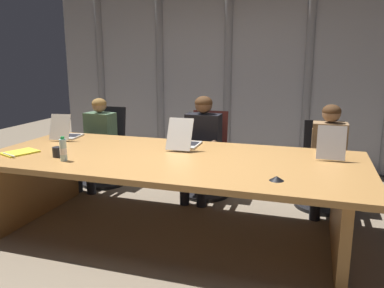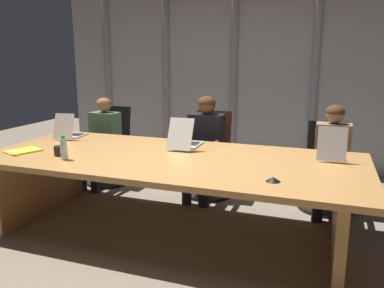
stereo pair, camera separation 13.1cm
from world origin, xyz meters
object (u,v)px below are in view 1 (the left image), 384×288
office_chair_center (323,175)px  person_left_mid (201,140)px  spiral_notepad (20,153)px  laptop_left_mid (185,141)px  laptop_center (330,151)px  office_chair_left_mid (207,163)px  conference_mic_left_side (277,178)px  person_left_end (96,137)px  office_chair_left_end (105,155)px  water_bottle_primary (63,150)px  person_center (329,152)px  laptop_left_end (66,133)px  coffee_mug_near (58,152)px

office_chair_center → person_left_mid: bearing=-90.4°
person_left_mid → spiral_notepad: (-1.41, -1.32, 0.06)m
laptop_left_mid → laptop_center: bearing=-90.9°
laptop_center → office_chair_left_mid: 1.62m
laptop_center → conference_mic_left_side: 0.93m
conference_mic_left_side → spiral_notepad: size_ratio=0.30×
office_chair_center → laptop_center: bearing=-5.1°
person_left_end → office_chair_center: bearing=98.8°
office_chair_left_end → person_left_end: person_left_end is taller
laptop_center → conference_mic_left_side: size_ratio=3.53×
office_chair_left_end → water_bottle_primary: 1.73m
laptop_center → person_center: 0.60m
person_left_mid → office_chair_left_mid: bearing=171.1°
water_bottle_primary → conference_mic_left_side: (1.84, -0.01, -0.08)m
office_chair_left_mid → conference_mic_left_side: bearing=29.8°
laptop_left_end → office_chair_center: bearing=-82.6°
spiral_notepad → laptop_left_mid: bearing=48.5°
person_left_end → conference_mic_left_side: 2.78m
office_chair_left_end → person_left_mid: bearing=83.4°
laptop_center → water_bottle_primary: bearing=111.6°
office_chair_center → water_bottle_primary: 2.77m
office_chair_left_end → spiral_notepad: bearing=-1.6°
laptop_left_end → spiral_notepad: bearing=172.2°
office_chair_center → person_left_end: bearing=-93.3°
coffee_mug_near → conference_mic_left_side: size_ratio=1.26×
office_chair_left_mid → person_center: bearing=81.5°
office_chair_left_end → person_center: size_ratio=0.87×
office_chair_left_mid → conference_mic_left_side: office_chair_left_mid is taller
office_chair_left_mid → spiral_notepad: 2.10m
laptop_center → person_center: size_ratio=0.34×
office_chair_left_end → coffee_mug_near: size_ratio=7.21×
laptop_left_mid → coffee_mug_near: 1.22m
laptop_left_mid → coffee_mug_near: bearing=125.3°
person_left_mid → person_center: person_left_mid is taller
laptop_left_end → spiral_notepad: laptop_left_end is taller
conference_mic_left_side → coffee_mug_near: bearing=176.7°
laptop_left_mid → laptop_left_end: bearing=88.3°
conference_mic_left_side → laptop_left_end: bearing=160.6°
laptop_left_mid → spiral_notepad: size_ratio=1.35×
office_chair_left_mid → office_chair_left_end: bearing=-91.6°
laptop_left_end → laptop_left_mid: (1.40, -0.01, 0.00)m
laptop_left_end → laptop_center: (2.80, -0.00, 0.00)m
office_chair_left_end → person_left_end: bearing=-4.6°
office_chair_left_mid → water_bottle_primary: 1.87m
office_chair_left_mid → spiral_notepad: (-1.44, -1.48, 0.38)m
laptop_left_end → person_left_end: 0.60m
person_left_mid → spiral_notepad: size_ratio=3.30×
office_chair_left_mid → person_left_mid: size_ratio=0.83×
laptop_left_mid → office_chair_left_end: bearing=59.9°
person_left_end → spiral_notepad: (-0.03, -1.31, 0.11)m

